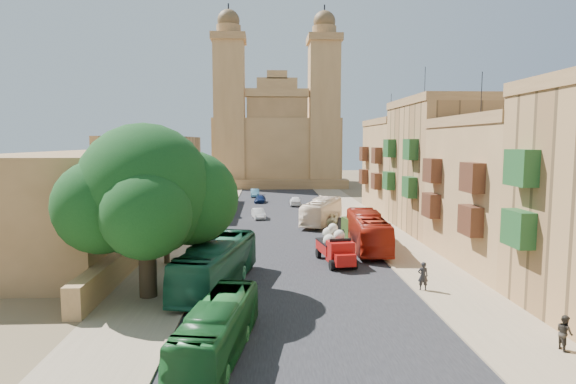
{
  "coord_description": "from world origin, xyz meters",
  "views": [
    {
      "loc": [
        -2.39,
        -24.64,
        9.36
      ],
      "look_at": [
        0.0,
        26.0,
        4.0
      ],
      "focal_mm": 30.0,
      "sensor_mm": 36.0,
      "label": 1
    }
  ],
  "objects": [
    {
      "name": "bus_green_north",
      "position": [
        -5.52,
        5.63,
        1.52
      ],
      "size": [
        4.8,
        11.24,
        3.05
      ],
      "primitive_type": "imported",
      "rotation": [
        0.0,
        0.0,
        -0.21
      ],
      "color": "#1A583A",
      "rests_on": "ground"
    },
    {
      "name": "bus_green_south",
      "position": [
        -4.49,
        -4.38,
        1.21
      ],
      "size": [
        3.38,
        8.88,
        2.42
      ],
      "primitive_type": "imported",
      "rotation": [
        0.0,
        0.0,
        -0.16
      ],
      "color": "#1C5D27",
      "rests_on": "ground"
    },
    {
      "name": "west_building_mid",
      "position": [
        -18.0,
        44.0,
        5.0
      ],
      "size": [
        10.0,
        22.0,
        10.0
      ],
      "primitive_type": "cube",
      "color": "#AB7E4D",
      "rests_on": "ground"
    },
    {
      "name": "ground",
      "position": [
        0.0,
        0.0,
        0.0
      ],
      "size": [
        260.0,
        260.0,
        0.0
      ],
      "primitive_type": "plane",
      "color": "brown"
    },
    {
      "name": "kerb_east",
      "position": [
        7.0,
        30.0,
        0.06
      ],
      "size": [
        0.25,
        140.0,
        0.12
      ],
      "primitive_type": "cube",
      "color": "#968062",
      "rests_on": "ground"
    },
    {
      "name": "red_truck",
      "position": [
        2.98,
        11.36,
        1.31
      ],
      "size": [
        2.71,
        5.33,
        2.99
      ],
      "color": "#A60F0C",
      "rests_on": "ground"
    },
    {
      "name": "car_cream",
      "position": [
        4.58,
        28.54,
        0.66
      ],
      "size": [
        3.04,
        5.08,
        1.32
      ],
      "primitive_type": "imported",
      "rotation": [
        0.0,
        0.0,
        2.95
      ],
      "color": "#F2E8B2",
      "rests_on": "ground"
    },
    {
      "name": "street_tree_c",
      "position": [
        -10.0,
        36.0,
        3.56
      ],
      "size": [
        3.45,
        3.45,
        5.31
      ],
      "color": "#34271A",
      "rests_on": "ground"
    },
    {
      "name": "ficus_tree",
      "position": [
        -9.41,
        4.01,
        6.18
      ],
      "size": [
        10.45,
        9.61,
        10.45
      ],
      "color": "#34271A",
      "rests_on": "ground"
    },
    {
      "name": "car_blue_b",
      "position": [
        -4.18,
        56.5,
        0.66
      ],
      "size": [
        1.57,
        4.04,
        1.31
      ],
      "primitive_type": "imported",
      "rotation": [
        0.0,
        0.0,
        0.04
      ],
      "color": "teal",
      "rests_on": "ground"
    },
    {
      "name": "street_tree_d",
      "position": [
        -10.0,
        48.0,
        2.89
      ],
      "size": [
        2.81,
        2.81,
        4.33
      ],
      "color": "#34271A",
      "rests_on": "ground"
    },
    {
      "name": "car_white_a",
      "position": [
        -3.25,
        33.27,
        0.61
      ],
      "size": [
        1.87,
        3.86,
        1.22
      ],
      "primitive_type": "imported",
      "rotation": [
        0.0,
        0.0,
        0.16
      ],
      "color": "silver",
      "rests_on": "ground"
    },
    {
      "name": "road_surface",
      "position": [
        0.0,
        30.0,
        0.01
      ],
      "size": [
        14.0,
        140.0,
        0.01
      ],
      "primitive_type": "cube",
      "color": "black",
      "rests_on": "ground"
    },
    {
      "name": "car_dkblue",
      "position": [
        -3.22,
        48.54,
        0.54
      ],
      "size": [
        1.87,
        3.86,
        1.08
      ],
      "primitive_type": "imported",
      "rotation": [
        0.0,
        0.0,
        -0.1
      ],
      "color": "#0E1F4B",
      "rests_on": "ground"
    },
    {
      "name": "bus_red_east",
      "position": [
        6.5,
        16.32,
        1.56
      ],
      "size": [
        3.41,
        11.36,
        3.12
      ],
      "primitive_type": "imported",
      "rotation": [
        0.0,
        0.0,
        3.07
      ],
      "color": "#9C1E0F",
      "rests_on": "ground"
    },
    {
      "name": "pedestrian_b",
      "position": [
        11.0,
        -4.47,
        0.81
      ],
      "size": [
        0.63,
        0.8,
        1.62
      ],
      "primitive_type": "imported",
      "rotation": [
        0.0,
        0.0,
        1.59
      ],
      "color": "#322C26",
      "rests_on": "ground"
    },
    {
      "name": "sidewalk_west",
      "position": [
        -9.5,
        30.0,
        0.01
      ],
      "size": [
        5.0,
        140.0,
        0.01
      ],
      "primitive_type": "cube",
      "color": "#968062",
      "rests_on": "ground"
    },
    {
      "name": "street_tree_a",
      "position": [
        -10.0,
        12.0,
        3.74
      ],
      "size": [
        3.63,
        3.63,
        5.58
      ],
      "color": "#34271A",
      "rests_on": "ground"
    },
    {
      "name": "street_tree_b",
      "position": [
        -10.0,
        24.0,
        3.19
      ],
      "size": [
        3.1,
        3.1,
        4.76
      ],
      "color": "#34271A",
      "rests_on": "ground"
    },
    {
      "name": "car_white_b",
      "position": [
        1.97,
        44.84,
        0.69
      ],
      "size": [
        1.75,
        4.11,
        1.38
      ],
      "primitive_type": "imported",
      "rotation": [
        0.0,
        0.0,
        3.11
      ],
      "color": "white",
      "rests_on": "ground"
    },
    {
      "name": "townhouse_b",
      "position": [
        15.95,
        11.0,
        5.66
      ],
      "size": [
        9.0,
        14.0,
        14.9
      ],
      "color": "#A07748",
      "rests_on": "ground"
    },
    {
      "name": "olive_pickup",
      "position": [
        6.5,
        20.0,
        0.95
      ],
      "size": [
        2.79,
        4.97,
        1.94
      ],
      "color": "#334C1C",
      "rests_on": "ground"
    },
    {
      "name": "sidewalk_east",
      "position": [
        9.5,
        30.0,
        0.01
      ],
      "size": [
        5.0,
        140.0,
        0.01
      ],
      "primitive_type": "cube",
      "color": "#968062",
      "rests_on": "ground"
    },
    {
      "name": "kerb_west",
      "position": [
        -7.0,
        30.0,
        0.06
      ],
      "size": [
        0.25,
        140.0,
        0.12
      ],
      "primitive_type": "cube",
      "color": "#968062",
      "rests_on": "ground"
    },
    {
      "name": "townhouse_c",
      "position": [
        15.95,
        25.0,
        6.91
      ],
      "size": [
        9.0,
        14.0,
        17.4
      ],
      "color": "#AB7E4D",
      "rests_on": "ground"
    },
    {
      "name": "pedestrian_a",
      "position": [
        7.5,
        4.46,
        0.91
      ],
      "size": [
        0.67,
        0.45,
        1.82
      ],
      "primitive_type": "imported",
      "rotation": [
        0.0,
        0.0,
        3.13
      ],
      "color": "#232325",
      "rests_on": "ground"
    },
    {
      "name": "bus_cream_east",
      "position": [
        4.0,
        29.08,
        1.42
      ],
      "size": [
        5.95,
        10.4,
        2.85
      ],
      "primitive_type": "imported",
      "rotation": [
        0.0,
        0.0,
        2.77
      ],
      "color": "#FEE5C7",
      "rests_on": "ground"
    },
    {
      "name": "car_blue_a",
      "position": [
        -4.45,
        15.98,
        0.57
      ],
      "size": [
        1.99,
        3.53,
        1.13
      ],
      "primitive_type": "imported",
      "rotation": [
        0.0,
        0.0,
        0.21
      ],
      "color": "teal",
      "rests_on": "ground"
    },
    {
      "name": "townhouse_d",
      "position": [
        15.95,
        39.0,
        6.16
      ],
      "size": [
        9.0,
        14.0,
        15.9
      ],
      "color": "#A07748",
      "rests_on": "ground"
    },
    {
      "name": "west_building_low",
      "position": [
        -18.0,
        18.0,
        4.2
      ],
      "size": [
        10.0,
        28.0,
        8.4
      ],
      "primitive_type": "cube",
      "color": "olive",
      "rests_on": "ground"
    },
    {
      "name": "pedestrian_c",
      "position": [
        7.5,
        18.32,
        0.98
      ],
      "size": [
        0.53,
        1.17,
        1.97
      ],
      "primitive_type": "imported",
      "rotation": [
        0.0,
        0.0,
        4.76
      ],
      "color": "#323136",
      "rests_on": "ground"
    },
    {
      "name": "church",
      "position": [
        -0.0,
        78.61,
        9.52
      ],
      "size": [
        28.0,
        22.5,
        36.3
      ],
      "color": "#A07748",
      "rests_on": "ground"
    },
    {
      "name": "west_wall",
      "position": [
        -12.5,
        20.0,
        0.9
      ],
      "size": [
        1.0,
        40.0,
        1.8
      ],
      "primitive_type": "cube",
      "color": "#A07748",
      "rests_on": "ground"
    }
  ]
}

